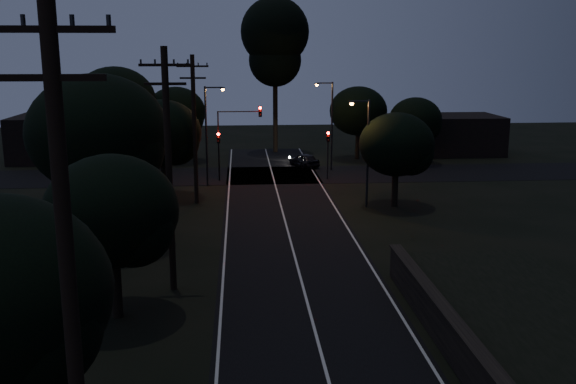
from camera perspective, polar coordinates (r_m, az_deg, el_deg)
road_surface at (r=45.84m, az=-0.67°, el=-1.10°), size 60.00×70.00×0.03m
utility_pole_near at (r=12.64m, az=-18.79°, el=-9.61°), size 2.20×0.30×12.00m
utility_pole_mid at (r=28.96m, az=-10.55°, el=2.18°), size 2.20×0.30×11.00m
utility_pole_far at (r=45.75m, az=-8.32°, el=5.72°), size 2.20×0.30×10.50m
tree_left_b at (r=26.50m, az=-15.03°, el=-1.92°), size 5.37×5.37×6.82m
tree_left_c at (r=36.24m, az=-16.14°, el=4.75°), size 7.63×7.63×9.63m
tree_left_d at (r=47.92m, az=-10.89°, el=5.02°), size 5.75×5.75×7.30m
tree_far_nw at (r=63.79m, az=-9.76°, el=6.90°), size 5.77×5.77×7.30m
tree_far_w at (r=60.36m, az=-14.87°, el=7.65°), size 7.34×7.34×9.36m
tree_far_ne at (r=64.64m, az=6.46°, el=7.05°), size 5.74×5.74×7.26m
tree_far_e at (r=62.94m, az=11.43°, el=6.21°), size 5.02×5.02×6.37m
tree_right_a at (r=45.09m, az=9.88°, el=4.03°), size 5.20×5.20×6.62m
tall_pine at (r=68.44m, az=-1.16°, el=13.27°), size 7.11×7.11×16.16m
building_left at (r=68.10m, az=-18.97°, el=4.61°), size 10.00×8.00×4.40m
building_right at (r=70.71m, az=14.59°, el=5.00°), size 9.00×7.00×4.00m
signal_left at (r=53.94m, az=-6.18°, el=3.97°), size 0.28×0.35×4.10m
signal_right at (r=54.43m, az=3.57°, el=4.10°), size 0.28×0.35×4.10m
signal_mast at (r=53.72m, az=-4.42°, el=5.59°), size 3.70×0.35×6.25m
streetlight_a at (r=51.76m, az=-7.08°, el=5.59°), size 1.66×0.26×8.00m
streetlight_b at (r=58.24m, az=3.74°, el=6.44°), size 1.66×0.26×8.00m
streetlight_c at (r=44.66m, az=6.91°, el=4.12°), size 1.46×0.26×7.50m
car at (r=60.50m, az=1.45°, el=2.87°), size 2.92×4.06×1.29m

